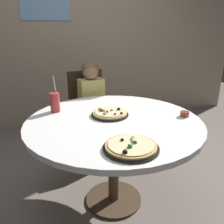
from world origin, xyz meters
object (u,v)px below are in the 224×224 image
Objects in this scene: soda_cup at (55,102)px; sauce_bowl at (185,114)px; diner_child at (94,117)px; pizza_cheese at (131,147)px; chair_wooden at (89,108)px; pizza_veggie at (109,113)px; dining_table at (114,130)px.

sauce_bowl is at bearing -22.49° from soda_cup.
diner_child is 1.28m from pizza_cheese.
chair_wooden is 0.19m from diner_child.
sauce_bowl is (0.57, -0.19, 0.00)m from pizza_veggie.
chair_wooden reaches higher than pizza_cheese.
pizza_veggie reaches higher than dining_table.
pizza_veggie is at bearing -91.40° from diner_child.
pizza_veggie is (-0.01, 0.11, 0.10)m from dining_table.
chair_wooden is 0.88m from pizza_veggie.
soda_cup reaches higher than sauce_bowl.
chair_wooden is 0.81m from soda_cup.
dining_table is at bearing -38.38° from soda_cup.
soda_cup is at bearing 151.96° from pizza_veggie.
chair_wooden is 13.57× the size of sauce_bowl.
diner_child reaches higher than pizza_cheese.
dining_table is at bearing -87.40° from pizza_veggie.
chair_wooden is 2.82× the size of pizza_cheese.
diner_child reaches higher than chair_wooden.
pizza_cheese is (-0.05, -1.25, 0.28)m from diner_child.
soda_cup is 1.07m from sauce_bowl.
pizza_cheese is at bearing -94.33° from dining_table.
diner_child is 0.71m from soda_cup.
dining_table is 4.03× the size of pizza_cheese.
sauce_bowl is at bearing -7.88° from dining_table.
dining_table is 0.48m from pizza_cheese.
dining_table is 0.55m from soda_cup.
pizza_veggie is 0.98× the size of soda_cup.
pizza_cheese is (-0.02, -1.43, 0.24)m from chair_wooden.
dining_table is 0.15m from pizza_veggie.
dining_table is 0.58m from sauce_bowl.
sauce_bowl is (0.60, 0.39, 0.00)m from pizza_cheese.
sauce_bowl is (0.56, -0.86, 0.29)m from diner_child.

